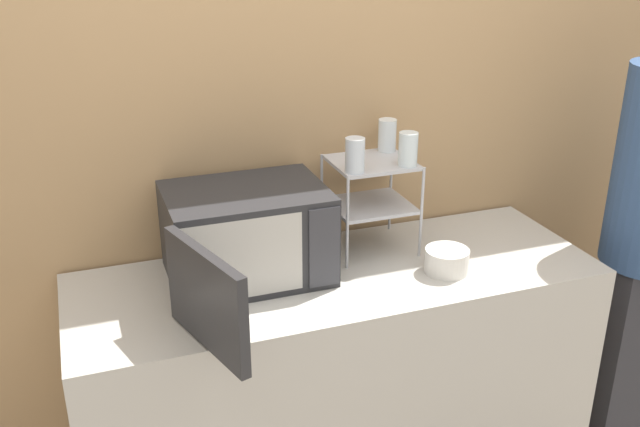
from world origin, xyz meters
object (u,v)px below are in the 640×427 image
object	(u,v)px
microwave	(245,237)
glass_front_right	(408,149)
bowl	(447,261)
dish_rack	(371,186)
glass_back_right	(387,135)
glass_front_left	(355,155)

from	to	relation	value
microwave	glass_front_right	bearing A→B (deg)	-0.53
glass_front_right	bowl	distance (m)	0.39
dish_rack	glass_back_right	world-z (taller)	glass_back_right
microwave	glass_back_right	bearing A→B (deg)	16.35
glass_front_left	bowl	distance (m)	0.46
glass_back_right	glass_front_left	bearing A→B (deg)	-138.65
glass_front_right	bowl	xyz separation A→B (m)	(0.07, -0.17, -0.34)
glass_back_right	dish_rack	bearing A→B (deg)	-138.25
glass_front_right	glass_front_left	bearing A→B (deg)	179.68
microwave	glass_back_right	xyz separation A→B (m)	(0.56, 0.17, 0.23)
dish_rack	bowl	size ratio (longest dim) A/B	2.22
glass_front_left	glass_back_right	bearing A→B (deg)	41.35
dish_rack	microwave	bearing A→B (deg)	-170.25
glass_back_right	bowl	xyz separation A→B (m)	(0.07, -0.34, -0.34)
glass_front_left	dish_rack	bearing A→B (deg)	40.96
microwave	glass_front_left	world-z (taller)	glass_front_left
microwave	glass_front_left	xyz separation A→B (m)	(0.37, -0.00, 0.23)
glass_back_right	bowl	world-z (taller)	glass_back_right
dish_rack	glass_front_right	xyz separation A→B (m)	(0.09, -0.09, 0.15)
glass_front_left	bowl	world-z (taller)	glass_front_left
microwave	dish_rack	bearing A→B (deg)	9.75
bowl	microwave	bearing A→B (deg)	164.30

